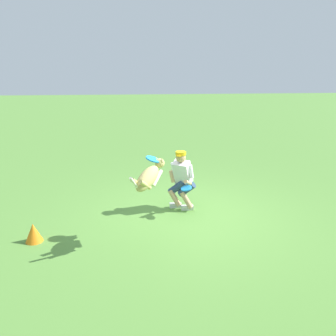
{
  "coord_description": "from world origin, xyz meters",
  "views": [
    {
      "loc": [
        1.03,
        6.47,
        3.03
      ],
      "look_at": [
        0.46,
        0.24,
        1.14
      ],
      "focal_mm": 37.0,
      "sensor_mm": 36.0,
      "label": 1
    }
  ],
  "objects_px": {
    "dog": "(149,177)",
    "training_cone": "(34,233)",
    "person": "(182,178)",
    "frisbee_held": "(186,188)",
    "frisbee_flying": "(153,159)"
  },
  "relations": [
    {
      "from": "person",
      "to": "training_cone",
      "type": "bearing_deg",
      "value": -34.8
    },
    {
      "from": "person",
      "to": "frisbee_held",
      "type": "distance_m",
      "value": 0.4
    },
    {
      "from": "person",
      "to": "dog",
      "type": "distance_m",
      "value": 1.68
    },
    {
      "from": "dog",
      "to": "frisbee_held",
      "type": "xyz_separation_m",
      "value": [
        -0.79,
        -1.03,
        -0.6
      ]
    },
    {
      "from": "person",
      "to": "training_cone",
      "type": "xyz_separation_m",
      "value": [
        2.79,
        1.21,
        -0.53
      ]
    },
    {
      "from": "dog",
      "to": "training_cone",
      "type": "distance_m",
      "value": 2.3
    },
    {
      "from": "person",
      "to": "frisbee_flying",
      "type": "relative_size",
      "value": 5.06
    },
    {
      "from": "training_cone",
      "to": "person",
      "type": "bearing_deg",
      "value": -156.59
    },
    {
      "from": "dog",
      "to": "training_cone",
      "type": "bearing_deg",
      "value": 117.94
    },
    {
      "from": "dog",
      "to": "frisbee_flying",
      "type": "bearing_deg",
      "value": 18.05
    },
    {
      "from": "dog",
      "to": "frisbee_flying",
      "type": "height_order",
      "value": "frisbee_flying"
    },
    {
      "from": "person",
      "to": "frisbee_flying",
      "type": "bearing_deg",
      "value": 1.02
    },
    {
      "from": "dog",
      "to": "person",
      "type": "bearing_deg",
      "value": 5.83
    },
    {
      "from": "frisbee_held",
      "to": "person",
      "type": "bearing_deg",
      "value": -83.44
    },
    {
      "from": "person",
      "to": "frisbee_held",
      "type": "xyz_separation_m",
      "value": [
        -0.04,
        0.38,
        -0.09
      ]
    }
  ]
}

